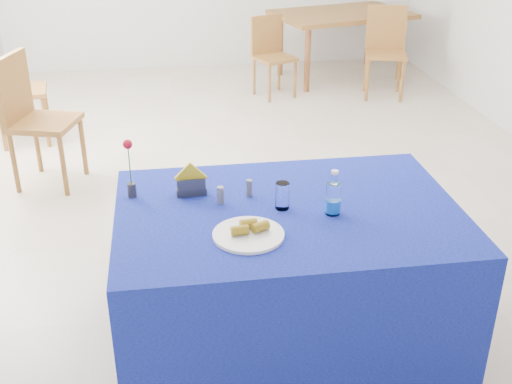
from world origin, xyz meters
TOP-DOWN VIEW (x-y plane):
  - floor at (0.00, 0.00)m, footprint 7.00×7.00m
  - plate at (-0.33, -2.06)m, footprint 0.31×0.31m
  - drinking_glass at (-0.14, -1.83)m, footprint 0.06×0.06m
  - salt_shaker at (-0.41, -1.74)m, footprint 0.03×0.03m
  - pepper_shaker at (-0.27, -1.68)m, footprint 0.03×0.03m
  - blue_table at (-0.11, -1.84)m, footprint 1.60×1.10m
  - water_bottle at (0.08, -1.91)m, footprint 0.07×0.07m
  - napkin_holder at (-0.55, -1.62)m, footprint 0.16×0.06m
  - rose_vase at (-0.83, -1.61)m, footprint 0.05×0.05m
  - oak_table at (1.41, 2.76)m, footprint 1.67×1.29m
  - chair_bg_left at (0.51, 2.23)m, footprint 0.48×0.48m
  - chair_bg_right at (1.71, 2.06)m, footprint 0.51×0.51m
  - chair_win_a at (-1.63, 0.29)m, footprint 0.55×0.55m
  - chair_win_b at (-1.96, 1.18)m, footprint 0.47×0.47m
  - banana_pieces at (-0.32, -2.05)m, footprint 0.17×0.10m

SIDE VIEW (x-z plane):
  - floor at x=0.00m, z-range 0.00..0.00m
  - blue_table at x=-0.11m, z-range 0.00..0.76m
  - chair_bg_left at x=0.51m, z-range 0.06..0.90m
  - chair_bg_right at x=1.71m, z-range 0.07..1.00m
  - chair_win_b at x=-1.96m, z-range 0.07..1.02m
  - chair_win_a at x=-1.63m, z-range 0.08..1.08m
  - oak_table at x=1.41m, z-range 0.30..1.06m
  - plate at x=-0.33m, z-range 0.76..0.77m
  - banana_pieces at x=-0.32m, z-range 0.78..0.82m
  - salt_shaker at x=-0.41m, z-range 0.76..0.84m
  - pepper_shaker at x=-0.27m, z-range 0.76..0.84m
  - napkin_holder at x=-0.55m, z-range 0.72..0.89m
  - drinking_glass at x=-0.14m, z-range 0.76..0.89m
  - water_bottle at x=0.08m, z-range 0.72..0.94m
  - rose_vase at x=-0.83m, z-range 0.75..1.05m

